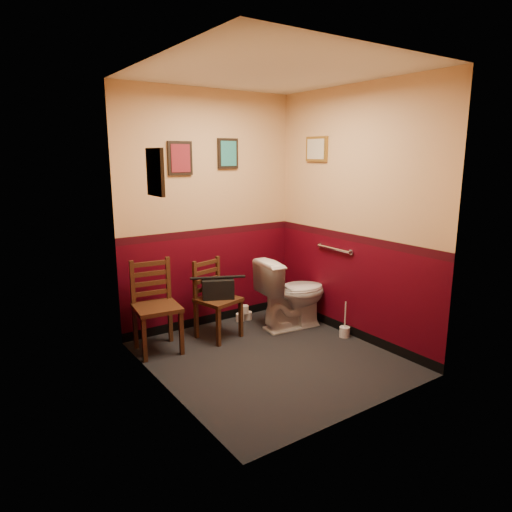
{
  "coord_description": "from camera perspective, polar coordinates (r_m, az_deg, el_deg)",
  "views": [
    {
      "loc": [
        -2.51,
        -3.4,
        1.99
      ],
      "look_at": [
        0.0,
        0.25,
        1.0
      ],
      "focal_mm": 32.0,
      "sensor_mm": 36.0,
      "label": 1
    }
  ],
  "objects": [
    {
      "name": "wall_left",
      "position": [
        3.74,
        -11.81,
        2.48
      ],
      "size": [
        0.0,
        2.4,
        2.7
      ],
      "primitive_type": "cube",
      "rotation": [
        1.57,
        0.0,
        1.57
      ],
      "color": "#45030F",
      "rests_on": "ground"
    },
    {
      "name": "ceiling",
      "position": [
        4.29,
        2.04,
        22.11
      ],
      "size": [
        2.2,
        2.4,
        0.0
      ],
      "primitive_type": "cube",
      "rotation": [
        3.14,
        0.0,
        0.0
      ],
      "color": "silver",
      "rests_on": "ground"
    },
    {
      "name": "wall_right",
      "position": [
        5.0,
        12.13,
        4.96
      ],
      "size": [
        0.0,
        2.4,
        2.7
      ],
      "primitive_type": "cube",
      "rotation": [
        1.57,
        0.0,
        -1.57
      ],
      "color": "#45030F",
      "rests_on": "ground"
    },
    {
      "name": "framed_print_right",
      "position": [
        5.38,
        7.58,
        13.11
      ],
      "size": [
        0.04,
        0.34,
        0.28
      ],
      "color": "olive",
      "rests_on": "wall_right"
    },
    {
      "name": "wall_back",
      "position": [
        5.28,
        -5.88,
        5.56
      ],
      "size": [
        2.2,
        0.0,
        2.7
      ],
      "primitive_type": "cube",
      "rotation": [
        1.57,
        0.0,
        0.0
      ],
      "color": "#45030F",
      "rests_on": "ground"
    },
    {
      "name": "framed_print_back_b",
      "position": [
        5.35,
        -3.53,
        12.66
      ],
      "size": [
        0.26,
        0.04,
        0.34
      ],
      "color": "black",
      "rests_on": "wall_back"
    },
    {
      "name": "grab_bar",
      "position": [
        5.22,
        9.72,
        0.91
      ],
      "size": [
        0.05,
        0.56,
        0.06
      ],
      "color": "silver",
      "rests_on": "wall_right"
    },
    {
      "name": "handbag",
      "position": [
        4.99,
        -4.77,
        -4.08
      ],
      "size": [
        0.38,
        0.3,
        0.25
      ],
      "rotation": [
        0.0,
        0.0,
        -0.43
      ],
      "color": "black",
      "rests_on": "chair_right"
    },
    {
      "name": "framed_print_left",
      "position": [
        3.79,
        -12.46,
        10.19
      ],
      "size": [
        0.04,
        0.3,
        0.38
      ],
      "color": "black",
      "rests_on": "wall_left"
    },
    {
      "name": "floor",
      "position": [
        4.67,
        1.78,
        -12.62
      ],
      "size": [
        2.2,
        2.4,
        0.0
      ],
      "primitive_type": "cube",
      "color": "black",
      "rests_on": "ground"
    },
    {
      "name": "framed_print_back_a",
      "position": [
        5.07,
        -9.47,
        11.97
      ],
      "size": [
        0.28,
        0.04,
        0.36
      ],
      "color": "black",
      "rests_on": "wall_back"
    },
    {
      "name": "wall_front",
      "position": [
        3.4,
        13.99,
        1.39
      ],
      "size": [
        2.2,
        0.0,
        2.7
      ],
      "primitive_type": "cube",
      "rotation": [
        -1.57,
        0.0,
        0.0
      ],
      "color": "#45030F",
      "rests_on": "ground"
    },
    {
      "name": "chair_right",
      "position": [
        5.05,
        -5.06,
        -5.37
      ],
      "size": [
        0.49,
        0.49,
        0.87
      ],
      "rotation": [
        0.0,
        0.0,
        0.25
      ],
      "color": "#532F19",
      "rests_on": "floor"
    },
    {
      "name": "tp_stack",
      "position": [
        5.63,
        -1.49,
        -7.26
      ],
      "size": [
        0.22,
        0.11,
        0.19
      ],
      "color": "silver",
      "rests_on": "floor"
    },
    {
      "name": "chair_left",
      "position": [
        4.8,
        -12.43,
        -6.17
      ],
      "size": [
        0.49,
        0.49,
        0.94
      ],
      "rotation": [
        0.0,
        0.0,
        -0.12
      ],
      "color": "#532F19",
      "rests_on": "floor"
    },
    {
      "name": "toilet",
      "position": [
        5.34,
        4.56,
        -4.69
      ],
      "size": [
        0.88,
        0.55,
        0.81
      ],
      "primitive_type": "imported",
      "rotation": [
        0.0,
        0.0,
        1.46
      ],
      "color": "white",
      "rests_on": "floor"
    },
    {
      "name": "toilet_brush",
      "position": [
        5.24,
        11.01,
        -9.2
      ],
      "size": [
        0.11,
        0.11,
        0.41
      ],
      "color": "silver",
      "rests_on": "floor"
    }
  ]
}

